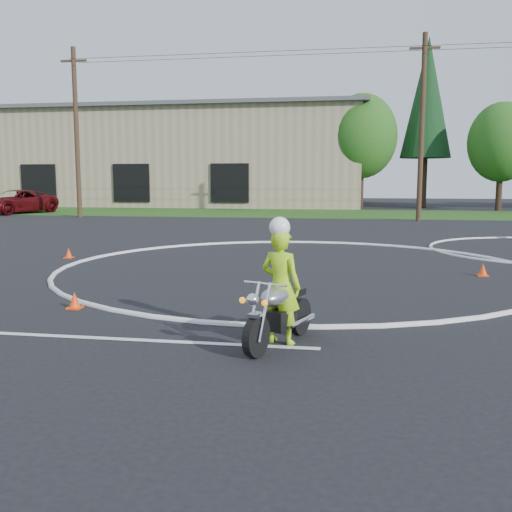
# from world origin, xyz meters

# --- Properties ---
(ground) EXTENTS (120.00, 120.00, 0.00)m
(ground) POSITION_xyz_m (0.00, 0.00, 0.00)
(ground) COLOR black
(ground) RESTS_ON ground
(grass_strip) EXTENTS (120.00, 10.00, 0.02)m
(grass_strip) POSITION_xyz_m (0.00, 27.00, 0.01)
(grass_strip) COLOR #1E4714
(grass_strip) RESTS_ON ground
(course_markings) EXTENTS (19.05, 19.05, 0.12)m
(course_markings) POSITION_xyz_m (2.17, 4.35, 0.01)
(course_markings) COLOR silver
(course_markings) RESTS_ON ground
(primary_motorcycle) EXTENTS (0.89, 1.74, 0.96)m
(primary_motorcycle) POSITION_xyz_m (0.42, -3.92, 0.46)
(primary_motorcycle) COLOR black
(primary_motorcycle) RESTS_ON ground
(rider_primary_grp) EXTENTS (0.68, 0.57, 1.77)m
(rider_primary_grp) POSITION_xyz_m (0.43, -3.79, 0.86)
(rider_primary_grp) COLOR #9FDD17
(rider_primary_grp) RESTS_ON ground
(pickup_grp) EXTENTS (4.22, 6.18, 1.57)m
(pickup_grp) POSITION_xyz_m (-20.86, 23.51, 0.79)
(pickup_grp) COLOR #4D080D
(pickup_grp) RESTS_ON ground
(traffic_cones) EXTENTS (20.59, 11.39, 0.30)m
(traffic_cones) POSITION_xyz_m (3.30, 3.82, 0.14)
(traffic_cones) COLOR #FA410D
(traffic_cones) RESTS_ON ground
(warehouse) EXTENTS (41.00, 17.00, 8.30)m
(warehouse) POSITION_xyz_m (-18.00, 39.99, 4.16)
(warehouse) COLOR tan
(warehouse) RESTS_ON ground
(utility_poles) EXTENTS (41.60, 1.12, 10.00)m
(utility_poles) POSITION_xyz_m (5.00, 21.00, 5.20)
(utility_poles) COLOR #473321
(utility_poles) RESTS_ON ground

